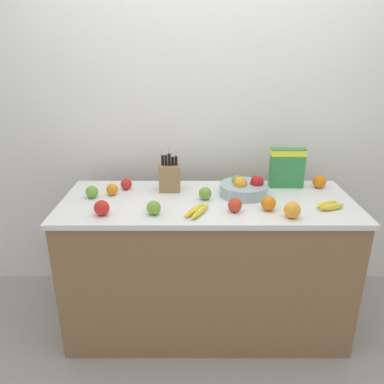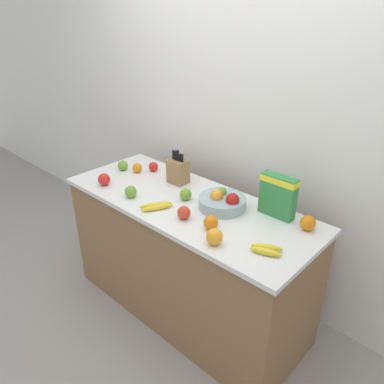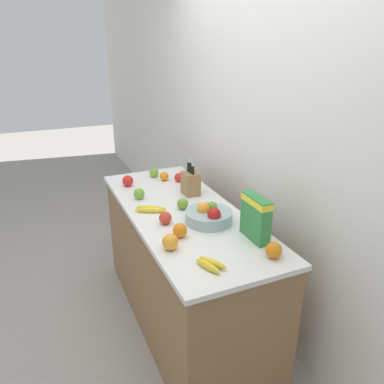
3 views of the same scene
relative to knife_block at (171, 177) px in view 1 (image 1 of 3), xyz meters
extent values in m
plane|color=gray|center=(0.23, -0.16, -0.96)|extent=(14.00, 14.00, 0.00)
cube|color=silver|center=(0.23, 0.39, 0.34)|extent=(9.00, 0.06, 2.60)
cube|color=olive|center=(0.23, -0.16, -0.54)|extent=(1.66, 0.64, 0.84)
cube|color=white|center=(0.23, -0.16, -0.10)|extent=(1.69, 0.67, 0.03)
cube|color=#937047|center=(0.00, 0.00, -0.01)|extent=(0.13, 0.10, 0.16)
cylinder|color=black|center=(-0.04, 0.00, 0.11)|extent=(0.02, 0.02, 0.06)
cube|color=silver|center=(-0.04, 0.00, 0.15)|extent=(0.01, 0.00, 0.03)
cylinder|color=black|center=(-0.02, 0.00, 0.11)|extent=(0.02, 0.02, 0.06)
cube|color=silver|center=(-0.02, 0.00, 0.15)|extent=(0.01, 0.00, 0.02)
cylinder|color=black|center=(0.00, 0.00, 0.11)|extent=(0.02, 0.02, 0.07)
cube|color=silver|center=(0.00, 0.00, 0.17)|extent=(0.01, 0.00, 0.04)
cylinder|color=black|center=(0.02, 0.00, 0.10)|extent=(0.02, 0.02, 0.05)
cube|color=silver|center=(0.02, 0.00, 0.15)|extent=(0.01, 0.00, 0.04)
cylinder|color=black|center=(0.04, 0.00, 0.10)|extent=(0.02, 0.02, 0.06)
cube|color=silver|center=(0.04, 0.00, 0.15)|extent=(0.01, 0.00, 0.04)
cube|color=#338442|center=(0.73, 0.07, 0.04)|extent=(0.21, 0.07, 0.25)
cube|color=yellow|center=(0.73, 0.07, 0.14)|extent=(0.21, 0.07, 0.04)
cylinder|color=#99B2B7|center=(0.44, -0.08, -0.05)|extent=(0.28, 0.28, 0.07)
sphere|color=red|center=(0.52, -0.08, 0.00)|extent=(0.08, 0.08, 0.08)
sphere|color=#6B9E33|center=(0.41, -0.04, -0.01)|extent=(0.06, 0.06, 0.06)
sphere|color=orange|center=(0.42, -0.10, 0.00)|extent=(0.08, 0.08, 0.08)
ellipsoid|color=yellow|center=(0.15, -0.34, -0.07)|extent=(0.13, 0.18, 0.03)
ellipsoid|color=yellow|center=(0.18, -0.36, -0.07)|extent=(0.12, 0.19, 0.03)
ellipsoid|color=yellow|center=(0.90, -0.30, -0.07)|extent=(0.16, 0.09, 0.04)
ellipsoid|color=yellow|center=(0.88, -0.27, -0.07)|extent=(0.15, 0.11, 0.04)
sphere|color=#6B9E33|center=(-0.45, -0.12, -0.05)|extent=(0.07, 0.07, 0.07)
sphere|color=red|center=(-0.34, -0.37, -0.05)|extent=(0.08, 0.08, 0.08)
sphere|color=red|center=(0.37, -0.32, -0.05)|extent=(0.08, 0.08, 0.08)
sphere|color=red|center=(-0.27, 0.02, -0.05)|extent=(0.07, 0.07, 0.07)
sphere|color=#6B9E33|center=(-0.07, -0.36, -0.05)|extent=(0.08, 0.08, 0.08)
sphere|color=#6B9E33|center=(0.21, -0.15, -0.05)|extent=(0.07, 0.07, 0.07)
sphere|color=orange|center=(0.65, -0.40, -0.04)|extent=(0.09, 0.09, 0.09)
sphere|color=orange|center=(-0.34, -0.08, -0.05)|extent=(0.07, 0.07, 0.07)
sphere|color=orange|center=(0.55, -0.30, -0.05)|extent=(0.08, 0.08, 0.08)
sphere|color=orange|center=(0.94, 0.05, -0.04)|extent=(0.08, 0.08, 0.08)
camera|label=1|loc=(0.14, -2.17, 0.74)|focal=35.00mm
camera|label=2|loc=(1.65, -1.64, 1.00)|focal=35.00mm
camera|label=3|loc=(2.26, -0.98, 0.93)|focal=35.00mm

